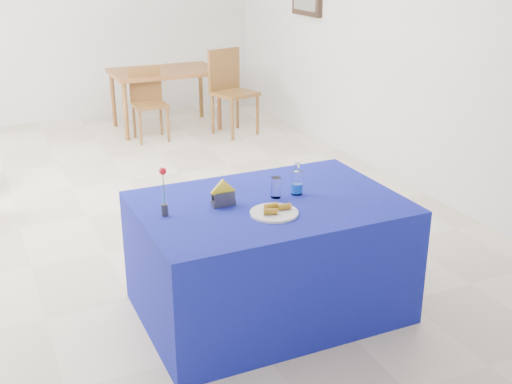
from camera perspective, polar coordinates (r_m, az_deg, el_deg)
floor at (r=5.92m, az=-9.53°, el=-1.29°), size 7.00×7.00×0.00m
room_shell at (r=5.50m, az=-10.65°, el=15.79°), size 7.00×7.00×7.00m
plate at (r=3.74m, az=1.62°, el=-1.87°), size 0.28×0.28×0.01m
drinking_glass at (r=3.96m, az=1.77°, el=0.40°), size 0.06×0.06×0.13m
salt_shaker at (r=3.89m, az=-3.15°, el=-0.41°), size 0.03×0.03×0.08m
pepper_shaker at (r=3.90m, az=-2.41°, el=-0.30°), size 0.03×0.03×0.08m
blue_table at (r=4.08m, az=1.15°, el=-5.79°), size 1.60×1.10×0.76m
water_bottle at (r=4.02m, az=3.64°, el=0.79°), size 0.07×0.07×0.21m
napkin_holder at (r=3.85m, az=-2.93°, el=-0.52°), size 0.16×0.06×0.17m
rose_vase at (r=3.71m, az=-8.19°, el=-0.15°), size 0.04×0.04×0.29m
oak_table at (r=8.32m, az=-8.15°, el=10.18°), size 1.33×0.86×0.76m
chair_bg_left at (r=7.92m, az=-9.58°, el=8.26°), size 0.40×0.40×0.87m
chair_bg_right at (r=8.05m, az=-2.34°, el=9.44°), size 0.57×0.57×1.04m
banana_pieces at (r=3.74m, az=1.74°, el=-1.43°), size 0.19×0.12×0.04m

